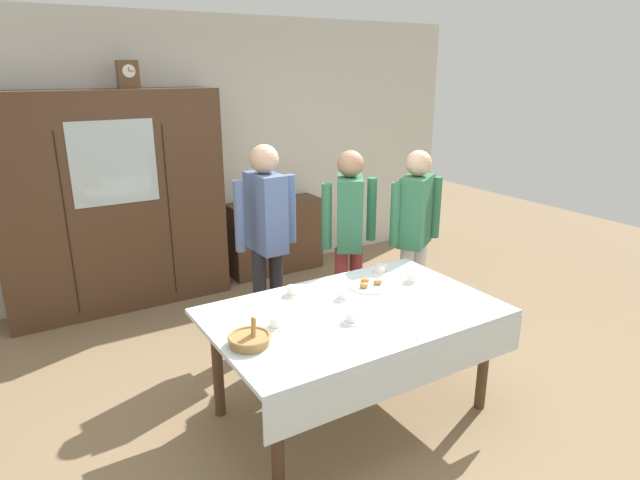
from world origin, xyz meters
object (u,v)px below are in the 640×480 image
Objects in this scene: bread_basket at (250,339)px; spoon_mid_right at (230,314)px; pastry_plate at (370,285)px; mantel_clock at (128,74)px; person_beside_shelf at (349,227)px; tea_cup_front_edge at (292,291)px; tea_cup_back_edge at (344,295)px; person_by_cabinet at (266,227)px; tea_cup_mid_left at (276,323)px; tea_cup_far_left at (412,278)px; spoon_far_left at (425,295)px; book_stack at (274,198)px; tea_cup_center at (351,318)px; bookshelf_low at (275,236)px; wall_cabinet at (114,203)px; person_near_right_end at (415,225)px; dining_table at (356,324)px; tea_cup_mid_right at (380,269)px.

spoon_mid_right is at bearing 82.71° from bread_basket.
pastry_plate is 1.00m from spoon_mid_right.
mantel_clock is 2.37m from person_beside_shelf.
tea_cup_front_edge is 0.71m from bread_basket.
tea_cup_back_edge is at bearing -12.99° from spoon_mid_right.
mantel_clock is 0.15× the size of person_by_cabinet.
tea_cup_mid_left is 1.21m from person_by_cabinet.
person_by_cabinet is (-0.65, 0.20, 0.05)m from person_beside_shelf.
tea_cup_back_edge is 0.58m from tea_cup_far_left.
pastry_plate reaches higher than spoon_far_left.
tea_cup_far_left is (-0.14, -2.44, -0.07)m from book_stack.
tea_cup_front_edge is (-0.98, -2.21, -0.07)m from book_stack.
bread_basket is (-0.63, 0.06, 0.01)m from tea_cup_center.
tea_cup_front_edge and tea_cup_back_edge have the same top height.
spoon_mid_right is at bearing -122.66° from bookshelf_low.
wall_cabinet is at bearing 106.37° from tea_cup_center.
mantel_clock is at bearing -177.93° from bookshelf_low.
tea_cup_mid_left is at bearing -81.46° from wall_cabinet.
tea_cup_back_edge is 1.23m from person_near_right_end.
dining_table is at bearing -63.39° from tea_cup_front_edge.
dining_table is 0.79m from spoon_mid_right.
spoon_far_left is (1.28, 0.01, -0.03)m from bread_basket.
tea_cup_mid_left reaches higher than dining_table.
mantel_clock is 1.85× the size of tea_cup_back_edge.
tea_cup_mid_right is 0.49m from spoon_far_left.
tea_cup_back_edge is (0.04, 0.21, 0.12)m from dining_table.
mantel_clock is 2.02× the size of spoon_mid_right.
tea_cup_back_edge is 0.08× the size of person_near_right_end.
bookshelf_low is 7.98× the size of tea_cup_mid_right.
tea_cup_back_edge is at bearing 154.02° from spoon_far_left.
spoon_mid_right is at bearing 151.47° from dining_table.
tea_cup_front_edge and tea_cup_far_left have the same top height.
spoon_mid_right is (-1.23, -0.08, -0.02)m from tea_cup_mid_right.
tea_cup_center is 0.08× the size of person_beside_shelf.
wall_cabinet reaches higher than bookshelf_low.
wall_cabinet reaches higher than tea_cup_center.
pastry_plate is at bearing 15.13° from tea_cup_back_edge.
spoon_far_left is at bearing -94.85° from bookshelf_low.
person_beside_shelf is at bearing 82.11° from tea_cup_mid_right.
person_beside_shelf reaches higher than book_stack.
wall_cabinet is 7.19× the size of pastry_plate.
spoon_mid_right is 0.07× the size of person_by_cabinet.
tea_cup_mid_right is at bearing 38.19° from pastry_plate.
person_near_right_end is (0.51, 0.56, 0.18)m from tea_cup_far_left.
person_near_right_end reaches higher than tea_cup_center.
tea_cup_front_edge and tea_cup_mid_left have the same top height.
tea_cup_back_edge is at bearing -152.99° from tea_cup_mid_right.
tea_cup_center is at bearing -145.12° from person_near_right_end.
dining_table is 13.86× the size of tea_cup_mid_right.
person_by_cabinet reaches higher than tea_cup_mid_right.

